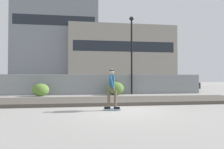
# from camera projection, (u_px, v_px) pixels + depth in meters

# --- Properties ---
(ground_plane) EXTENTS (120.00, 120.00, 0.00)m
(ground_plane) POSITION_uv_depth(u_px,v_px,m) (120.00, 111.00, 8.51)
(ground_plane) COLOR gray
(gravel_berm) EXTENTS (17.35, 3.48, 0.19)m
(gravel_berm) POSITION_uv_depth(u_px,v_px,m) (112.00, 101.00, 11.52)
(gravel_berm) COLOR #4C473F
(gravel_berm) RESTS_ON ground_plane
(skateboard) EXTENTS (0.82, 0.35, 0.07)m
(skateboard) POSITION_uv_depth(u_px,v_px,m) (112.00, 109.00, 8.55)
(skateboard) COLOR #2D608C
(skateboard) RESTS_ON ground_plane
(skater) EXTENTS (0.73, 0.61, 1.83)m
(skater) POSITION_uv_depth(u_px,v_px,m) (112.00, 86.00, 8.57)
(skater) COLOR black
(skater) RESTS_ON skateboard
(chain_fence) EXTENTS (18.97, 0.06, 1.85)m
(chain_fence) POSITION_uv_depth(u_px,v_px,m) (104.00, 84.00, 17.14)
(chain_fence) COLOR gray
(chain_fence) RESTS_ON ground_plane
(street_lamp) EXTENTS (0.44, 0.44, 7.27)m
(street_lamp) POSITION_uv_depth(u_px,v_px,m) (132.00, 46.00, 17.23)
(street_lamp) COLOR black
(street_lamp) RESTS_ON ground_plane
(parked_car_near) EXTENTS (4.50, 2.15, 1.66)m
(parked_car_near) POSITION_uv_depth(u_px,v_px,m) (71.00, 84.00, 20.07)
(parked_car_near) COLOR navy
(parked_car_near) RESTS_ON ground_plane
(parked_car_mid) EXTENTS (4.41, 1.96, 1.66)m
(parked_car_mid) POSITION_uv_depth(u_px,v_px,m) (122.00, 84.00, 20.61)
(parked_car_mid) COLOR silver
(parked_car_mid) RESTS_ON ground_plane
(parked_car_far) EXTENTS (4.54, 2.23, 1.66)m
(parked_car_far) POSITION_uv_depth(u_px,v_px,m) (177.00, 84.00, 21.31)
(parked_car_far) COLOR black
(parked_car_far) RESTS_ON ground_plane
(library_building) EXTENTS (21.35, 11.38, 25.37)m
(library_building) POSITION_uv_depth(u_px,v_px,m) (58.00, 38.00, 50.76)
(library_building) COLOR slate
(library_building) RESTS_ON ground_plane
(office_block) EXTENTS (26.65, 12.01, 14.75)m
(office_block) POSITION_uv_depth(u_px,v_px,m) (121.00, 57.00, 50.12)
(office_block) COLOR gray
(office_block) RESTS_ON ground_plane
(shrub_left) EXTENTS (1.37, 1.12, 1.06)m
(shrub_left) POSITION_uv_depth(u_px,v_px,m) (41.00, 90.00, 15.37)
(shrub_left) COLOR #567A33
(shrub_left) RESTS_ON ground_plane
(shrub_center) EXTENTS (1.52, 1.25, 1.18)m
(shrub_center) POSITION_uv_depth(u_px,v_px,m) (115.00, 88.00, 16.48)
(shrub_center) COLOR #567A33
(shrub_center) RESTS_ON ground_plane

